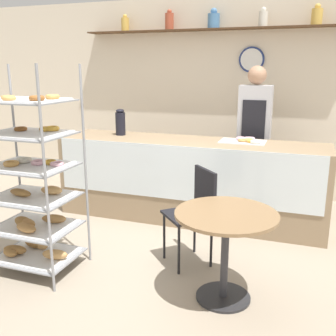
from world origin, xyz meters
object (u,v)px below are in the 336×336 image
at_px(coffee_carafe, 120,122).
at_px(person_worker, 254,132).
at_px(pastry_rack, 32,188).
at_px(donut_tray_counter, 246,141).
at_px(cafe_chair, 196,206).
at_px(cafe_table, 226,234).

bearing_deg(coffee_carafe, person_worker, 19.48).
xyz_separation_m(pastry_rack, donut_tray_counter, (1.57, 1.72, 0.21)).
height_order(pastry_rack, cafe_chair, pastry_rack).
relative_size(pastry_rack, cafe_chair, 2.04).
bearing_deg(pastry_rack, person_worker, 54.83).
bearing_deg(coffee_carafe, cafe_chair, -40.63).
distance_m(person_worker, coffee_carafe, 1.66).
bearing_deg(donut_tray_counter, person_worker, 88.04).
distance_m(cafe_chair, coffee_carafe, 1.78).
bearing_deg(cafe_table, pastry_rack, -177.32).
relative_size(cafe_chair, donut_tray_counter, 1.75).
distance_m(coffee_carafe, donut_tray_counter, 1.55).
height_order(pastry_rack, donut_tray_counter, pastry_rack).
xyz_separation_m(pastry_rack, cafe_table, (1.68, 0.08, -0.22)).
distance_m(cafe_chair, donut_tray_counter, 1.23).
bearing_deg(donut_tray_counter, pastry_rack, -132.35).
xyz_separation_m(person_worker, cafe_table, (0.09, -2.17, -0.45)).
bearing_deg(donut_tray_counter, cafe_table, -86.11).
distance_m(cafe_table, cafe_chair, 0.65).
bearing_deg(cafe_chair, cafe_table, -7.51).
bearing_deg(person_worker, coffee_carafe, -160.52).
bearing_deg(person_worker, cafe_chair, -99.74).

